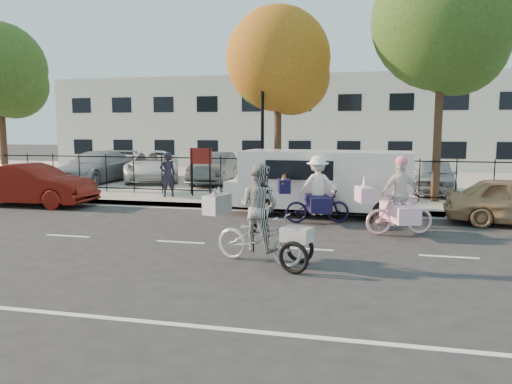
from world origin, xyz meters
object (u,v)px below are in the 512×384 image
(lamppost, at_px, (262,116))
(red_sedan, at_px, (31,185))
(zebra_trike, at_px, (259,225))
(bull_bike, at_px, (316,196))
(lot_car_b, at_px, (153,166))
(lot_car_d, at_px, (435,176))
(lot_car_a, at_px, (96,167))
(lot_car_c, at_px, (213,168))
(unicorn_bike, at_px, (399,206))
(white_van, at_px, (323,180))
(pedestrian, at_px, (168,174))

(lamppost, xyz_separation_m, red_sedan, (-7.64, -2.66, -2.38))
(zebra_trike, distance_m, bull_bike, 4.56)
(lot_car_b, height_order, lot_car_d, lot_car_b)
(lot_car_a, height_order, lot_car_d, lot_car_a)
(lot_car_a, bearing_deg, lot_car_b, 30.33)
(bull_bike, bearing_deg, lot_car_a, 41.74)
(zebra_trike, bearing_deg, red_sedan, 76.57)
(zebra_trike, xyz_separation_m, lot_car_c, (-4.89, 12.22, 0.09))
(unicorn_bike, xyz_separation_m, lot_car_c, (-7.74, 8.86, 0.12))
(unicorn_bike, distance_m, lot_car_d, 7.69)
(lamppost, distance_m, unicorn_bike, 7.00)
(bull_bike, xyz_separation_m, lot_car_b, (-8.77, 8.21, 0.11))
(unicorn_bike, relative_size, bull_bike, 0.96)
(lamppost, relative_size, red_sedan, 0.98)
(red_sedan, relative_size, lot_car_b, 0.85)
(bull_bike, relative_size, lot_car_b, 0.41)
(unicorn_bike, relative_size, lot_car_d, 0.51)
(zebra_trike, relative_size, white_van, 0.41)
(bull_bike, xyz_separation_m, lot_car_a, (-11.07, 6.96, 0.11))
(bull_bike, distance_m, lot_car_c, 9.50)
(zebra_trike, bearing_deg, bull_bike, 8.60)
(lamppost, distance_m, lot_car_b, 8.20)
(red_sedan, distance_m, lot_car_c, 8.10)
(pedestrian, relative_size, lot_car_d, 0.42)
(zebra_trike, relative_size, lot_car_b, 0.45)
(zebra_trike, distance_m, lot_car_c, 13.16)
(white_van, xyz_separation_m, red_sedan, (-10.04, -0.36, -0.37))
(zebra_trike, distance_m, white_van, 5.87)
(unicorn_bike, bearing_deg, lot_car_d, -31.66)
(lamppost, xyz_separation_m, zebra_trike, (1.71, -8.12, -2.34))
(lot_car_b, bearing_deg, red_sedan, -121.46)
(lot_car_b, xyz_separation_m, lot_car_c, (3.22, -0.50, -0.01))
(red_sedan, bearing_deg, lot_car_a, 9.77)
(zebra_trike, distance_m, red_sedan, 10.82)
(lot_car_b, height_order, lot_car_c, lot_car_b)
(pedestrian, relative_size, lot_car_c, 0.38)
(white_van, distance_m, lot_car_b, 11.20)
(unicorn_bike, xyz_separation_m, pedestrian, (-8.04, 4.29, 0.23))
(lot_car_c, bearing_deg, white_van, -53.83)
(lamppost, relative_size, lot_car_c, 1.00)
(bull_bike, distance_m, pedestrian, 6.64)
(red_sedan, relative_size, lot_car_d, 1.12)
(zebra_trike, height_order, lot_car_a, zebra_trike)
(bull_bike, bearing_deg, lot_car_c, 19.62)
(unicorn_bike, bearing_deg, lamppost, 25.02)
(bull_bike, xyz_separation_m, red_sedan, (-9.99, 0.95, -0.03))
(white_van, xyz_separation_m, lot_car_c, (-5.59, 6.40, -0.24))
(lot_car_a, bearing_deg, white_van, -25.25)
(red_sedan, xyz_separation_m, lot_car_d, (13.91, 5.40, 0.09))
(lamppost, bearing_deg, zebra_trike, -78.13)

